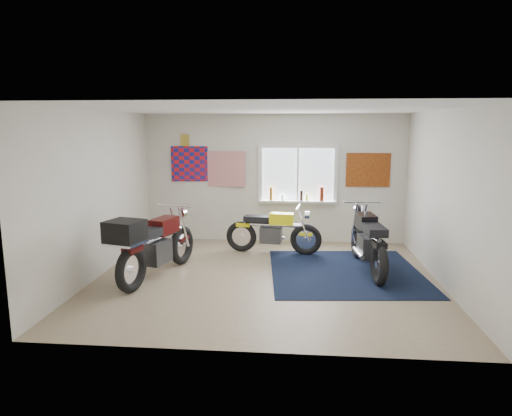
# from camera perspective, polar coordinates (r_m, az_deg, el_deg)

# --- Properties ---
(ground) EXTENTS (5.50, 5.50, 0.00)m
(ground) POSITION_cam_1_polar(r_m,az_deg,el_deg) (7.53, 1.23, -8.72)
(ground) COLOR #9E896B
(ground) RESTS_ON ground
(room_shell) EXTENTS (5.50, 5.50, 5.50)m
(room_shell) POSITION_cam_1_polar(r_m,az_deg,el_deg) (7.17, 1.28, 3.77)
(room_shell) COLOR white
(room_shell) RESTS_ON ground
(navy_rug) EXTENTS (2.71, 2.80, 0.01)m
(navy_rug) POSITION_cam_1_polar(r_m,az_deg,el_deg) (7.96, 11.11, -7.82)
(navy_rug) COLOR black
(navy_rug) RESTS_ON ground
(window_assembly) EXTENTS (1.66, 0.17, 1.26)m
(window_assembly) POSITION_cam_1_polar(r_m,az_deg,el_deg) (9.64, 5.23, 3.75)
(window_assembly) COLOR white
(window_assembly) RESTS_ON room_shell
(oil_bottles) EXTENTS (1.14, 0.09, 0.30)m
(oil_bottles) POSITION_cam_1_polar(r_m,az_deg,el_deg) (9.62, 5.72, 1.68)
(oil_bottles) COLOR #8D5614
(oil_bottles) RESTS_ON window_assembly
(flag_display) EXTENTS (1.60, 0.10, 1.17)m
(flag_display) POSITION_cam_1_polar(r_m,az_deg,el_deg) (9.89, -8.90, 8.36)
(flag_display) COLOR red
(flag_display) RESTS_ON room_shell
(triumph_poster) EXTENTS (0.90, 0.03, 0.70)m
(triumph_poster) POSITION_cam_1_polar(r_m,az_deg,el_deg) (9.75, 13.83, 4.63)
(triumph_poster) COLOR #A54C14
(triumph_poster) RESTS_ON room_shell
(yellow_triumph) EXTENTS (1.88, 0.56, 0.95)m
(yellow_triumph) POSITION_cam_1_polar(r_m,az_deg,el_deg) (8.86, 2.11, -3.04)
(yellow_triumph) COLOR black
(yellow_triumph) RESTS_ON ground
(black_chrome_bike) EXTENTS (0.67, 2.18, 1.12)m
(black_chrome_bike) POSITION_cam_1_polar(r_m,az_deg,el_deg) (8.01, 13.80, -4.21)
(black_chrome_bike) COLOR black
(black_chrome_bike) RESTS_ON navy_rug
(maroon_tourer) EXTENTS (0.99, 2.20, 1.12)m
(maroon_tourer) POSITION_cam_1_polar(r_m,az_deg,el_deg) (7.46, -12.86, -4.50)
(maroon_tourer) COLOR black
(maroon_tourer) RESTS_ON ground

